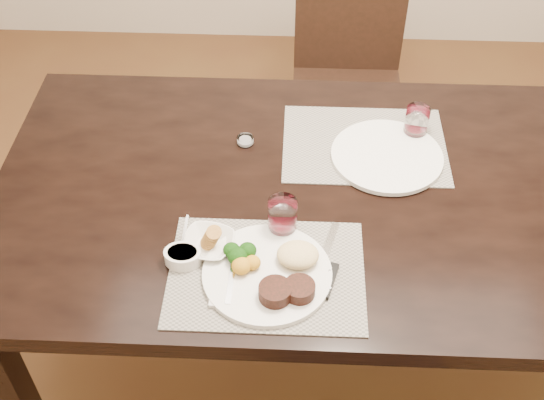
{
  "coord_description": "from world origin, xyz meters",
  "views": [
    {
      "loc": [
        -0.19,
        -1.31,
        2.0
      ],
      "look_at": [
        -0.25,
        -0.12,
        0.82
      ],
      "focal_mm": 45.0,
      "sensor_mm": 36.0,
      "label": 1
    }
  ],
  "objects_px": {
    "chair_far": "(348,70)",
    "steak_knife": "(329,272)",
    "wine_glass_near": "(283,218)",
    "far_plate": "(387,156)",
    "dinner_plate": "(273,272)",
    "cracker_bowl": "(208,243)"
  },
  "relations": [
    {
      "from": "chair_far",
      "to": "far_plate",
      "type": "xyz_separation_m",
      "value": [
        0.06,
        -0.8,
        0.26
      ]
    },
    {
      "from": "dinner_plate",
      "to": "cracker_bowl",
      "type": "distance_m",
      "value": 0.18
    },
    {
      "from": "chair_far",
      "to": "dinner_plate",
      "type": "bearing_deg",
      "value": -100.81
    },
    {
      "from": "chair_far",
      "to": "steak_knife",
      "type": "bearing_deg",
      "value": -94.93
    },
    {
      "from": "dinner_plate",
      "to": "wine_glass_near",
      "type": "xyz_separation_m",
      "value": [
        0.02,
        0.15,
        0.03
      ]
    },
    {
      "from": "steak_knife",
      "to": "far_plate",
      "type": "bearing_deg",
      "value": 83.78
    },
    {
      "from": "dinner_plate",
      "to": "cracker_bowl",
      "type": "bearing_deg",
      "value": 149.77
    },
    {
      "from": "chair_far",
      "to": "cracker_bowl",
      "type": "height_order",
      "value": "chair_far"
    },
    {
      "from": "chair_far",
      "to": "cracker_bowl",
      "type": "distance_m",
      "value": 1.25
    },
    {
      "from": "wine_glass_near",
      "to": "far_plate",
      "type": "xyz_separation_m",
      "value": [
        0.28,
        0.29,
        -0.04
      ]
    },
    {
      "from": "cracker_bowl",
      "to": "steak_knife",
      "type": "bearing_deg",
      "value": -12.61
    },
    {
      "from": "chair_far",
      "to": "dinner_plate",
      "type": "relative_size",
      "value": 2.96
    },
    {
      "from": "steak_knife",
      "to": "wine_glass_near",
      "type": "xyz_separation_m",
      "value": [
        -0.11,
        0.13,
        0.04
      ]
    },
    {
      "from": "dinner_plate",
      "to": "steak_knife",
      "type": "bearing_deg",
      "value": 3.93
    },
    {
      "from": "chair_far",
      "to": "cracker_bowl",
      "type": "bearing_deg",
      "value": -109.0
    },
    {
      "from": "dinner_plate",
      "to": "cracker_bowl",
      "type": "xyz_separation_m",
      "value": [
        -0.16,
        0.08,
        -0.0
      ]
    },
    {
      "from": "dinner_plate",
      "to": "cracker_bowl",
      "type": "relative_size",
      "value": 2.05
    },
    {
      "from": "wine_glass_near",
      "to": "dinner_plate",
      "type": "bearing_deg",
      "value": -96.25
    },
    {
      "from": "dinner_plate",
      "to": "wine_glass_near",
      "type": "relative_size",
      "value": 3.1
    },
    {
      "from": "chair_far",
      "to": "far_plate",
      "type": "height_order",
      "value": "chair_far"
    },
    {
      "from": "steak_knife",
      "to": "cracker_bowl",
      "type": "height_order",
      "value": "cracker_bowl"
    },
    {
      "from": "steak_knife",
      "to": "cracker_bowl",
      "type": "bearing_deg",
      "value": -177.23
    }
  ]
}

